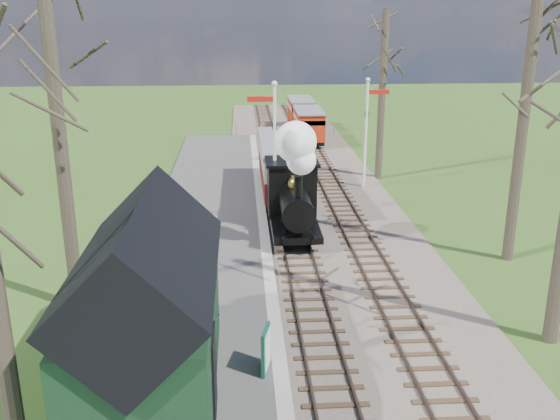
{
  "coord_description": "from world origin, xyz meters",
  "views": [
    {
      "loc": [
        -2.1,
        -9.1,
        8.87
      ],
      "look_at": [
        -0.63,
        13.56,
        1.6
      ],
      "focal_mm": 40.0,
      "sensor_mm": 36.0,
      "label": 1
    }
  ],
  "objects": [
    {
      "name": "red_carriage_b",
      "position": [
        2.6,
        38.76,
        1.37
      ],
      "size": [
        1.86,
        4.59,
        1.95
      ],
      "color": "black",
      "rests_on": "ground"
    },
    {
      "name": "coach",
      "position": [
        0.0,
        20.66,
        1.64
      ],
      "size": [
        2.29,
        7.86,
        2.41
      ],
      "color": "black",
      "rests_on": "ground"
    },
    {
      "name": "coping_strip",
      "position": [
        -1.2,
        14.0,
        0.1
      ],
      "size": [
        0.4,
        44.0,
        0.21
      ],
      "primitive_type": "cube",
      "color": "#B2AD9E",
      "rests_on": "ground"
    },
    {
      "name": "track_near",
      "position": [
        0.0,
        22.0,
        0.1
      ],
      "size": [
        1.6,
        60.0,
        0.15
      ],
      "color": "brown",
      "rests_on": "ground"
    },
    {
      "name": "semaphore_near",
      "position": [
        -0.77,
        16.0,
        3.62
      ],
      "size": [
        1.22,
        0.24,
        6.22
      ],
      "color": "silver",
      "rests_on": "ground"
    },
    {
      "name": "red_carriage_a",
      "position": [
        2.6,
        33.26,
        1.37
      ],
      "size": [
        1.86,
        4.59,
        1.95
      ],
      "color": "black",
      "rests_on": "ground"
    },
    {
      "name": "fence_line",
      "position": [
        0.3,
        36.0,
        0.55
      ],
      "size": [
        12.6,
        0.08,
        1.0
      ],
      "color": "slate",
      "rests_on": "ground"
    },
    {
      "name": "person",
      "position": [
        -2.92,
        6.22,
        0.9
      ],
      "size": [
        0.48,
        0.59,
        1.4
      ],
      "primitive_type": "imported",
      "rotation": [
        0.0,
        0.0,
        1.89
      ],
      "color": "black",
      "rests_on": "platform"
    },
    {
      "name": "semaphore_far",
      "position": [
        4.37,
        22.0,
        3.35
      ],
      "size": [
        1.22,
        0.24,
        5.72
      ],
      "color": "silver",
      "rests_on": "ground"
    },
    {
      "name": "sign_board",
      "position": [
        -1.56,
        4.66,
        0.79
      ],
      "size": [
        0.27,
        0.81,
        1.18
      ],
      "color": "#104E39",
      "rests_on": "platform"
    },
    {
      "name": "track_far",
      "position": [
        2.6,
        22.0,
        0.1
      ],
      "size": [
        1.6,
        60.0,
        0.15
      ],
      "color": "brown",
      "rests_on": "ground"
    },
    {
      "name": "station_shed",
      "position": [
        -4.3,
        4.0,
        2.27
      ],
      "size": [
        3.25,
        6.3,
        4.78
      ],
      "color": "black",
      "rests_on": "platform"
    },
    {
      "name": "bench",
      "position": [
        -3.32,
        3.9,
        0.61
      ],
      "size": [
        0.9,
        1.6,
        0.88
      ],
      "color": "#432C18",
      "rests_on": "platform"
    },
    {
      "name": "platform",
      "position": [
        -3.5,
        14.0,
        0.1
      ],
      "size": [
        5.0,
        44.0,
        0.2
      ],
      "primitive_type": "cube",
      "color": "#474442",
      "rests_on": "ground"
    },
    {
      "name": "distant_hills",
      "position": [
        1.4,
        64.38,
        -16.21
      ],
      "size": [
        114.4,
        48.0,
        22.02
      ],
      "color": "#385B23",
      "rests_on": "ground"
    },
    {
      "name": "ballast_bed",
      "position": [
        1.3,
        22.0,
        0.05
      ],
      "size": [
        8.0,
        60.0,
        0.1
      ],
      "primitive_type": "cube",
      "color": "brown",
      "rests_on": "ground"
    },
    {
      "name": "locomotive",
      "position": [
        -0.01,
        14.59,
        2.25
      ],
      "size": [
        1.97,
        4.59,
        4.91
      ],
      "color": "black",
      "rests_on": "ground"
    },
    {
      "name": "bare_trees",
      "position": [
        1.33,
        10.1,
        5.21
      ],
      "size": [
        15.51,
        22.39,
        12.0
      ],
      "color": "#382D23",
      "rests_on": "ground"
    }
  ]
}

